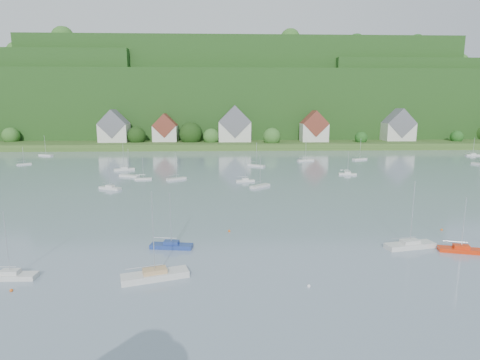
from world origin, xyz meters
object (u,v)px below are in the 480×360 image
object	(u,v)px
near_sailboat_1	(171,245)
near_sailboat_5	(461,249)
near_sailboat_2	(155,275)
near_sailboat_4	(410,245)
near_sailboat_6	(10,275)

from	to	relation	value
near_sailboat_1	near_sailboat_5	bearing A→B (deg)	3.37
near_sailboat_2	near_sailboat_4	size ratio (longest dim) A/B	1.07
near_sailboat_5	near_sailboat_1	bearing A→B (deg)	-168.88
near_sailboat_1	near_sailboat_5	xyz separation A→B (m)	(40.81, -3.15, -0.01)
near_sailboat_1	near_sailboat_5	size ratio (longest dim) A/B	1.04
near_sailboat_1	near_sailboat_4	xyz separation A→B (m)	(34.42, -1.22, 0.05)
near_sailboat_5	near_sailboat_6	distance (m)	58.87
near_sailboat_5	near_sailboat_2	bearing A→B (deg)	-154.70
near_sailboat_4	near_sailboat_5	bearing A→B (deg)	-28.62
near_sailboat_4	near_sailboat_6	world-z (taller)	near_sailboat_4
near_sailboat_2	near_sailboat_4	distance (m)	36.13
near_sailboat_4	near_sailboat_6	xyz separation A→B (m)	(-52.13, -8.35, -0.05)
near_sailboat_1	near_sailboat_6	world-z (taller)	near_sailboat_6
near_sailboat_1	near_sailboat_6	bearing A→B (deg)	-143.82
near_sailboat_2	near_sailboat_4	xyz separation A→B (m)	(34.98, 9.06, -0.02)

